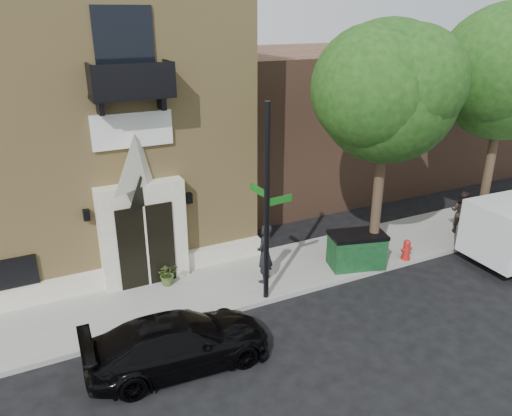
{
  "coord_description": "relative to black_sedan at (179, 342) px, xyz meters",
  "views": [
    {
      "loc": [
        -4.09,
        -11.12,
        8.06
      ],
      "look_at": [
        2.45,
        2.0,
        2.24
      ],
      "focal_mm": 35.0,
      "sensor_mm": 36.0,
      "label": 1
    }
  ],
  "objects": [
    {
      "name": "street_sign",
      "position": [
        3.21,
        1.62,
        2.4
      ],
      "size": [
        0.94,
        0.92,
        5.76
      ],
      "rotation": [
        0.0,
        0.0,
        0.1
      ],
      "color": "black",
      "rests_on": "sidewalk"
    },
    {
      "name": "dumpster",
      "position": [
        6.76,
        1.98,
        0.1
      ],
      "size": [
        2.0,
        1.45,
        1.17
      ],
      "rotation": [
        0.0,
        0.0,
        -0.26
      ],
      "color": "#0E3418",
      "rests_on": "sidewalk"
    },
    {
      "name": "neighbour_building",
      "position": [
        13.31,
        10.4,
        2.55
      ],
      "size": [
        18.0,
        8.0,
        6.4
      ],
      "primitive_type": "cube",
      "color": "brown",
      "rests_on": "ground"
    },
    {
      "name": "pedestrian_near",
      "position": [
        3.59,
        2.46,
        0.46
      ],
      "size": [
        0.83,
        0.79,
        1.9
      ],
      "primitive_type": "imported",
      "rotation": [
        0.0,
        0.0,
        3.82
      ],
      "color": "black",
      "rests_on": "sidewalk"
    },
    {
      "name": "street_tree_mid",
      "position": [
        12.34,
        1.74,
        5.55
      ],
      "size": [
        5.21,
        4.64,
        8.25
      ],
      "color": "#38281C",
      "rests_on": "sidewalk"
    },
    {
      "name": "sidewalk",
      "position": [
        2.31,
        2.9,
        -0.57
      ],
      "size": [
        42.0,
        3.0,
        0.15
      ],
      "primitive_type": "cube",
      "color": "gray",
      "rests_on": "ground"
    },
    {
      "name": "black_sedan",
      "position": [
        0.0,
        0.0,
        0.0
      ],
      "size": [
        4.55,
        2.03,
        1.29
      ],
      "primitive_type": "imported",
      "rotation": [
        0.0,
        0.0,
        1.52
      ],
      "color": "black",
      "rests_on": "ground"
    },
    {
      "name": "fire_hydrant",
      "position": [
        8.58,
        1.6,
        -0.14
      ],
      "size": [
        0.41,
        0.33,
        0.73
      ],
      "color": "red",
      "rests_on": "sidewalk"
    },
    {
      "name": "ground",
      "position": [
        1.31,
        1.4,
        -0.65
      ],
      "size": [
        120.0,
        120.0,
        0.0
      ],
      "primitive_type": "plane",
      "color": "black",
      "rests_on": "ground"
    },
    {
      "name": "church",
      "position": [
        -1.68,
        9.35,
        3.99
      ],
      "size": [
        12.2,
        11.01,
        9.3
      ],
      "color": "tan",
      "rests_on": "ground"
    },
    {
      "name": "planter",
      "position": [
        0.82,
        3.6,
        -0.13
      ],
      "size": [
        0.68,
        0.6,
        0.73
      ],
      "primitive_type": "imported",
      "rotation": [
        0.0,
        0.0,
        -0.05
      ],
      "color": "#455A26",
      "rests_on": "sidewalk"
    },
    {
      "name": "street_tree_left",
      "position": [
        7.34,
        1.74,
        5.22
      ],
      "size": [
        4.97,
        4.38,
        7.77
      ],
      "color": "#38281C",
      "rests_on": "sidewalk"
    },
    {
      "name": "pedestrian_far",
      "position": [
        11.93,
        2.42,
        0.33
      ],
      "size": [
        0.86,
        0.97,
        1.66
      ],
      "primitive_type": "imported",
      "rotation": [
        0.0,
        0.0,
        1.91
      ],
      "color": "black",
      "rests_on": "sidewalk"
    }
  ]
}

